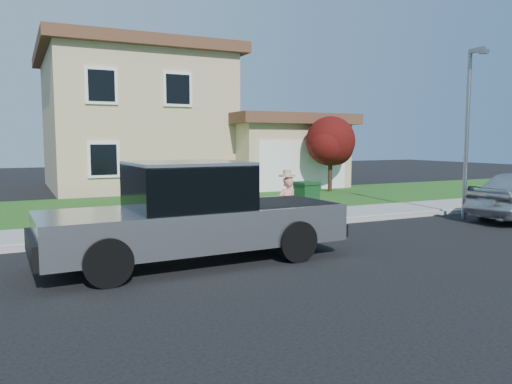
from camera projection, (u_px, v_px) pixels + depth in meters
ground at (310, 253)px, 10.51m from camera, size 80.00×80.00×0.00m
curb at (284, 226)px, 13.53m from camera, size 40.00×0.20×0.12m
sidewalk at (266, 220)px, 14.52m from camera, size 40.00×2.00×0.15m
lawn at (211, 203)px, 18.55m from camera, size 40.00×7.00×0.10m
house at (161, 125)px, 25.42m from camera, size 14.00×11.30×6.85m
pickup_truck at (194, 215)px, 9.73m from camera, size 6.07×2.36×1.97m
woman at (287, 206)px, 12.15m from camera, size 0.60×0.44×1.66m
ornamental_tree at (331, 143)px, 22.32m from camera, size 2.45×2.21×3.37m
trash_bin at (306, 198)px, 15.04m from camera, size 0.64×0.73×0.99m
street_lamp at (469, 123)px, 14.89m from camera, size 0.26×0.66×5.06m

